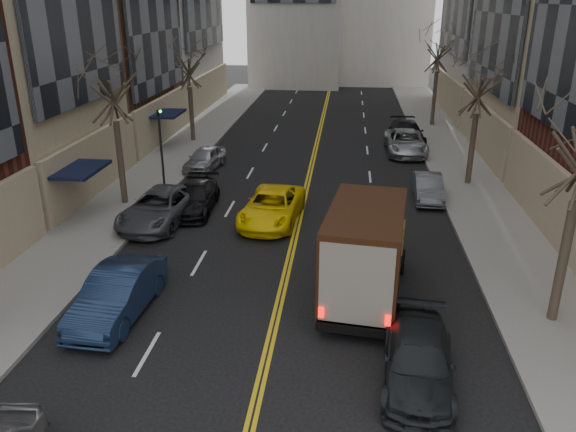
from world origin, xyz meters
name	(u,v)px	position (x,y,z in m)	size (l,w,h in m)	color
sidewalk_left	(165,164)	(-9.00, 27.00, 0.07)	(4.00, 66.00, 0.15)	slate
sidewalk_right	(464,173)	(9.00, 27.00, 0.07)	(4.00, 66.00, 0.15)	slate
tree_lf_mid	(110,70)	(-8.80, 20.00, 6.60)	(3.20, 3.20, 8.91)	#382D23
tree_lf_far	(188,55)	(-8.80, 33.00, 6.02)	(3.20, 3.20, 8.12)	#382D23
tree_rt_mid	(481,71)	(8.80, 25.00, 6.17)	(3.20, 3.20, 8.32)	#382D23
tree_rt_far	(440,38)	(8.80, 40.00, 6.74)	(3.20, 3.20, 9.11)	#382D23
traffic_signal	(161,141)	(-7.39, 22.00, 2.82)	(0.29, 0.26, 4.70)	black
ups_truck	(366,251)	(2.86, 12.09, 1.73)	(3.15, 6.51, 3.43)	black
observer_sedan	(418,360)	(4.20, 7.57, 0.66)	(2.27, 4.70, 1.32)	black
taxi	(272,207)	(-1.22, 18.62, 0.72)	(2.40, 5.20, 1.45)	yellow
pedestrian	(343,226)	(2.08, 16.11, 0.94)	(0.68, 0.45, 1.88)	black
parked_lf_b	(118,294)	(-5.10, 9.97, 0.78)	(1.65, 4.74, 1.56)	#12203B
parked_lf_c	(160,207)	(-6.30, 17.91, 0.75)	(2.47, 5.36, 1.49)	#494B50
parked_lf_d	(195,198)	(-5.10, 19.59, 0.66)	(1.86, 4.57, 1.32)	black
parked_lf_e	(205,159)	(-6.30, 26.41, 0.68)	(1.61, 3.99, 1.36)	#A7A8AE
parked_rt_a	(428,188)	(6.30, 22.41, 0.64)	(1.35, 3.86, 1.27)	#515359
parked_rt_b	(406,142)	(5.95, 31.45, 0.75)	(2.49, 5.40, 1.50)	#ACB0B4
parked_rt_c	(407,133)	(6.30, 34.24, 0.75)	(2.09, 5.14, 1.49)	black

